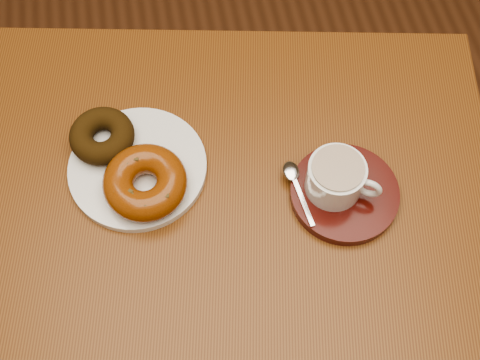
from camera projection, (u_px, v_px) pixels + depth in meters
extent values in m
cube|color=brown|center=(227.00, 193.00, 0.89)|extent=(0.89, 0.73, 0.03)
cylinder|color=#4B3615|center=(74.00, 160.00, 1.34)|extent=(0.04, 0.04, 0.71)
cylinder|color=#4B3615|center=(393.00, 165.00, 1.33)|extent=(0.04, 0.04, 0.71)
cylinder|color=white|center=(138.00, 168.00, 0.88)|extent=(0.27, 0.27, 0.01)
torus|color=#321F0A|center=(102.00, 136.00, 0.88)|extent=(0.11, 0.11, 0.03)
torus|color=#7E3A0D|center=(145.00, 182.00, 0.84)|extent=(0.13, 0.13, 0.04)
cube|color=#433416|center=(171.00, 172.00, 0.83)|extent=(0.01, 0.01, 0.00)
cube|color=#433416|center=(167.00, 163.00, 0.83)|extent=(0.01, 0.01, 0.00)
cube|color=#433416|center=(160.00, 156.00, 0.84)|extent=(0.01, 0.01, 0.00)
cube|color=#433416|center=(151.00, 153.00, 0.84)|extent=(0.01, 0.01, 0.00)
cube|color=#433416|center=(140.00, 153.00, 0.84)|extent=(0.01, 0.01, 0.00)
cube|color=#433416|center=(130.00, 156.00, 0.84)|extent=(0.01, 0.01, 0.00)
cube|color=#433416|center=(122.00, 162.00, 0.83)|extent=(0.01, 0.01, 0.00)
cube|color=#433416|center=(117.00, 171.00, 0.83)|extent=(0.01, 0.01, 0.00)
cube|color=#433416|center=(116.00, 180.00, 0.82)|extent=(0.01, 0.01, 0.00)
cube|color=#433416|center=(119.00, 189.00, 0.81)|extent=(0.01, 0.01, 0.00)
cube|color=#433416|center=(126.00, 196.00, 0.81)|extent=(0.01, 0.01, 0.00)
cube|color=#433416|center=(135.00, 200.00, 0.81)|extent=(0.01, 0.01, 0.00)
cube|color=#433416|center=(146.00, 201.00, 0.81)|extent=(0.01, 0.01, 0.00)
cube|color=#433416|center=(157.00, 197.00, 0.81)|extent=(0.01, 0.01, 0.00)
cube|color=#433416|center=(165.00, 190.00, 0.81)|extent=(0.01, 0.01, 0.00)
cube|color=#433416|center=(170.00, 181.00, 0.82)|extent=(0.01, 0.01, 0.00)
cylinder|color=#3C0C08|center=(344.00, 193.00, 0.86)|extent=(0.17, 0.17, 0.02)
cylinder|color=white|center=(335.00, 178.00, 0.83)|extent=(0.08, 0.08, 0.05)
cylinder|color=brown|center=(338.00, 168.00, 0.81)|extent=(0.07, 0.07, 0.00)
torus|color=white|center=(369.00, 188.00, 0.82)|extent=(0.04, 0.03, 0.04)
ellipsoid|color=silver|center=(291.00, 171.00, 0.86)|extent=(0.02, 0.03, 0.01)
cube|color=silver|center=(302.00, 199.00, 0.84)|extent=(0.02, 0.09, 0.00)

